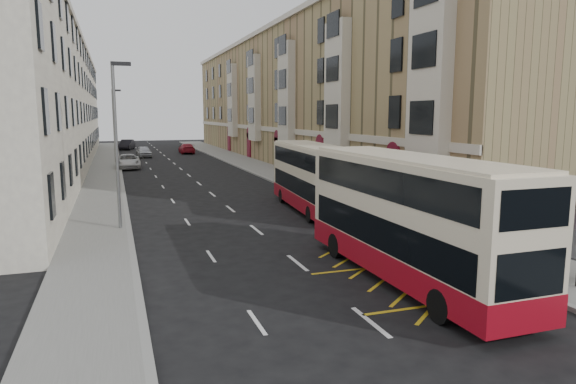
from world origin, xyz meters
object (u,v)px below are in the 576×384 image
object	(u,v)px
pedestrian_mid	(511,224)
car_red	(187,148)
car_dark	(127,145)
bus_shelter	(562,216)
pedestrian_far	(437,225)
street_lamp_near	(117,136)
double_decker_front	(409,218)
car_silver	(144,152)
pedestrian_near	(489,235)
street_lamp_far	(114,124)
double_decker_rear	(311,177)
white_van	(128,161)

from	to	relation	value
pedestrian_mid	car_red	world-z (taller)	pedestrian_mid
car_dark	car_red	bearing A→B (deg)	-40.02
car_dark	bus_shelter	bearing A→B (deg)	-66.21
pedestrian_mid	pedestrian_far	bearing A→B (deg)	161.11
street_lamp_near	car_red	xyz separation A→B (m)	(9.81, 48.89, -3.92)
bus_shelter	car_red	xyz separation A→B (m)	(-4.89, 61.28, -1.42)
street_lamp_near	double_decker_front	bearing A→B (deg)	-50.62
double_decker_front	car_silver	distance (m)	55.60
street_lamp_near	double_decker_front	xyz separation A→B (m)	(9.21, -11.22, -2.44)
pedestrian_near	car_silver	world-z (taller)	pedestrian_near
car_dark	car_red	size ratio (longest dim) A/B	0.99
pedestrian_near	car_dark	bearing A→B (deg)	-97.08
pedestrian_near	street_lamp_near	bearing A→B (deg)	-53.99
pedestrian_near	car_silver	distance (m)	55.24
double_decker_front	car_silver	bearing A→B (deg)	95.42
car_dark	car_silver	bearing A→B (deg)	-70.05
car_red	street_lamp_far	bearing A→B (deg)	63.93
double_decker_rear	white_van	xyz separation A→B (m)	(-9.60, 28.17, -1.26)
car_silver	street_lamp_far	bearing A→B (deg)	-107.87
bus_shelter	pedestrian_near	distance (m)	2.68
double_decker_front	car_silver	xyz separation A→B (m)	(-5.66, 55.29, -1.46)
bus_shelter	car_silver	size ratio (longest dim) A/B	0.98
car_red	white_van	bearing A→B (deg)	66.77
double_decker_front	pedestrian_far	world-z (taller)	double_decker_front
car_silver	car_red	xyz separation A→B (m)	(6.25, 4.82, -0.02)
pedestrian_mid	white_van	bearing A→B (deg)	112.04
street_lamp_far	pedestrian_far	bearing A→B (deg)	-71.49
car_red	bus_shelter	bearing A→B (deg)	95.93
bus_shelter	car_dark	size ratio (longest dim) A/B	0.87
street_lamp_near	street_lamp_far	xyz separation A→B (m)	(0.00, 30.00, 0.00)
double_decker_front	car_dark	bearing A→B (deg)	95.52
pedestrian_mid	pedestrian_near	bearing A→B (deg)	-148.26
bus_shelter	pedestrian_mid	world-z (taller)	bus_shelter
bus_shelter	pedestrian_far	distance (m)	5.02
pedestrian_far	bus_shelter	bearing A→B (deg)	122.84
pedestrian_far	car_red	size ratio (longest dim) A/B	0.35
street_lamp_near	white_van	world-z (taller)	street_lamp_near
pedestrian_far	double_decker_front	bearing A→B (deg)	52.16
pedestrian_mid	white_van	xyz separation A→B (m)	(-14.45, 39.00, -0.35)
double_decker_rear	car_dark	size ratio (longest dim) A/B	2.07
pedestrian_near	car_dark	size ratio (longest dim) A/B	0.38
double_decker_rear	bus_shelter	bearing A→B (deg)	-70.00
double_decker_front	pedestrian_near	xyz separation A→B (m)	(4.19, 0.93, -1.12)
double_decker_rear	car_dark	distance (m)	58.63
white_van	double_decker_front	bearing A→B (deg)	-77.74
pedestrian_mid	car_red	size ratio (longest dim) A/B	0.38
street_lamp_near	car_dark	xyz separation A→B (m)	(1.83, 59.74, -3.84)
double_decker_rear	pedestrian_near	xyz separation A→B (m)	(2.65, -12.10, -0.93)
white_van	car_dark	size ratio (longest dim) A/B	1.11
bus_shelter	white_van	world-z (taller)	bus_shelter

